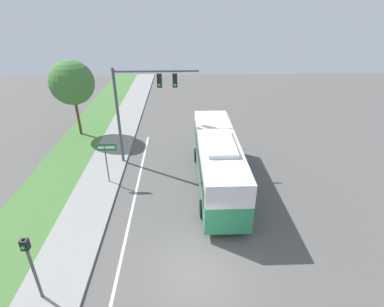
# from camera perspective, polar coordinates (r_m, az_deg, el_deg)

# --- Properties ---
(ground_plane) EXTENTS (80.00, 80.00, 0.00)m
(ground_plane) POSITION_cam_1_polar(r_m,az_deg,el_deg) (14.59, 1.08, -21.52)
(ground_plane) COLOR #565451
(sidewalk) EXTENTS (2.80, 80.00, 0.12)m
(sidewalk) POSITION_cam_1_polar(r_m,az_deg,el_deg) (15.56, -24.03, -20.34)
(sidewalk) COLOR gray
(sidewalk) RESTS_ON ground_plane
(lane_divider_near) EXTENTS (0.14, 30.00, 0.01)m
(lane_divider_near) POSITION_cam_1_polar(r_m,az_deg,el_deg) (14.87, -13.96, -21.34)
(lane_divider_near) COLOR silver
(lane_divider_near) RESTS_ON ground_plane
(bus) EXTENTS (2.59, 10.55, 3.55)m
(bus) POSITION_cam_1_polar(r_m,az_deg,el_deg) (19.13, 4.84, -0.96)
(bus) COLOR #2D8956
(bus) RESTS_ON ground_plane
(signal_gantry) EXTENTS (5.77, 0.41, 7.01)m
(signal_gantry) POSITION_cam_1_polar(r_m,az_deg,el_deg) (21.16, -9.85, 10.34)
(signal_gantry) COLOR #4C4C51
(signal_gantry) RESTS_ON ground_plane
(pedestrian_signal) EXTENTS (0.28, 0.34, 3.18)m
(pedestrian_signal) POSITION_cam_1_polar(r_m,az_deg,el_deg) (13.54, -28.45, -17.47)
(pedestrian_signal) COLOR #4C4C51
(pedestrian_signal) RESTS_ON ground_plane
(street_sign) EXTENTS (1.25, 0.08, 2.95)m
(street_sign) POSITION_cam_1_polar(r_m,az_deg,el_deg) (19.94, -15.96, -0.34)
(street_sign) COLOR #4C4C51
(street_sign) RESTS_ON ground_plane
(roadside_tree) EXTENTS (3.73, 3.73, 6.53)m
(roadside_tree) POSITION_cam_1_polar(r_m,az_deg,el_deg) (27.69, -21.90, 12.40)
(roadside_tree) COLOR brown
(roadside_tree) RESTS_ON grass_verge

